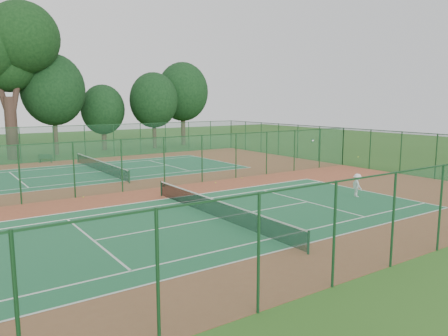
% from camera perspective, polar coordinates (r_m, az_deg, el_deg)
% --- Properties ---
extents(ground, '(120.00, 120.00, 0.00)m').
position_cam_1_polar(ground, '(30.15, -10.36, -2.75)').
color(ground, '#2A571B').
rests_on(ground, ground).
extents(red_pad, '(40.00, 36.00, 0.01)m').
position_cam_1_polar(red_pad, '(30.14, -10.36, -2.74)').
color(red_pad, brown).
rests_on(red_pad, ground).
extents(court_near, '(23.77, 10.97, 0.01)m').
position_cam_1_polar(court_near, '(22.43, -0.84, -6.57)').
color(court_near, '#1E6039').
rests_on(court_near, red_pad).
extents(court_far, '(23.77, 10.97, 0.01)m').
position_cam_1_polar(court_far, '(38.42, -15.87, -0.45)').
color(court_far, '#1E5F3F').
rests_on(court_far, red_pad).
extents(fence_north, '(40.00, 0.09, 3.50)m').
position_cam_1_polar(fence_north, '(46.77, -19.51, 3.14)').
color(fence_north, '#164428').
rests_on(fence_north, ground).
extents(fence_south, '(40.00, 0.09, 3.50)m').
position_cam_1_polar(fence_south, '(15.56, 17.98, -7.28)').
color(fence_south, '#16442D').
rests_on(fence_south, ground).
extents(fence_east, '(0.09, 36.00, 3.50)m').
position_cam_1_polar(fence_east, '(42.07, 15.28, 2.75)').
color(fence_east, '#184929').
rests_on(fence_east, ground).
extents(fence_divider, '(40.00, 0.09, 3.50)m').
position_cam_1_polar(fence_divider, '(29.85, -10.46, 0.56)').
color(fence_divider, '#1C5431').
rests_on(fence_divider, ground).
extents(tennis_net_near, '(0.10, 12.90, 0.97)m').
position_cam_1_polar(tennis_net_near, '(22.30, -0.84, -5.25)').
color(tennis_net_near, '#12331F').
rests_on(tennis_net_near, ground).
extents(tennis_net_far, '(0.10, 12.90, 0.97)m').
position_cam_1_polar(tennis_net_far, '(38.34, -15.91, 0.34)').
color(tennis_net_far, '#14381F').
rests_on(tennis_net_far, ground).
extents(player_near, '(0.84, 1.07, 1.45)m').
position_cam_1_polar(player_near, '(28.40, 17.00, -2.17)').
color(player_near, silver).
rests_on(player_near, court_near).
extents(bench, '(1.35, 0.89, 0.81)m').
position_cam_1_polar(bench, '(45.71, -22.29, 1.18)').
color(bench, black).
rests_on(bench, red_pad).
extents(stray_ball_a, '(0.08, 0.08, 0.08)m').
position_cam_1_polar(stray_ball_a, '(31.77, -1.09, -1.93)').
color(stray_ball_a, '#CCDF33').
rests_on(stray_ball_a, red_pad).
extents(stray_ball_b, '(0.07, 0.07, 0.07)m').
position_cam_1_polar(stray_ball_b, '(33.76, 2.35, -1.30)').
color(stray_ball_b, '#AEC22D').
rests_on(stray_ball_b, red_pad).
extents(stray_ball_c, '(0.07, 0.07, 0.07)m').
position_cam_1_polar(stray_ball_c, '(28.49, -17.91, -3.62)').
color(stray_ball_c, '#C4D932').
rests_on(stray_ball_c, red_pad).
extents(big_tree, '(10.30, 7.54, 15.82)m').
position_cam_1_polar(big_tree, '(49.94, -26.54, 13.91)').
color(big_tree, '#34231C').
rests_on(big_tree, ground).
extents(evergreen_row, '(39.00, 5.00, 12.00)m').
position_cam_1_polar(evergreen_row, '(53.10, -20.66, 1.78)').
color(evergreen_row, black).
rests_on(evergreen_row, ground).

